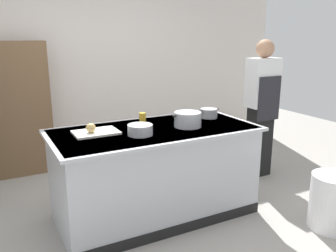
{
  "coord_description": "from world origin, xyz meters",
  "views": [
    {
      "loc": [
        -1.42,
        -2.95,
        1.78
      ],
      "look_at": [
        0.25,
        0.2,
        0.85
      ],
      "focal_mm": 37.75,
      "sensor_mm": 36.0,
      "label": 1
    }
  ],
  "objects_px": {
    "mixing_bowl": "(140,130)",
    "bookshelf": "(4,111)",
    "sauce_pan": "(209,113)",
    "trash_bin": "(332,202)",
    "stock_pot": "(188,119)",
    "person_chef": "(262,106)",
    "juice_cup": "(142,118)",
    "onion": "(91,128)"
  },
  "relations": [
    {
      "from": "onion",
      "to": "sauce_pan",
      "type": "height_order",
      "value": "onion"
    },
    {
      "from": "onion",
      "to": "trash_bin",
      "type": "height_order",
      "value": "onion"
    },
    {
      "from": "sauce_pan",
      "to": "person_chef",
      "type": "height_order",
      "value": "person_chef"
    },
    {
      "from": "stock_pot",
      "to": "trash_bin",
      "type": "distance_m",
      "value": 1.56
    },
    {
      "from": "sauce_pan",
      "to": "person_chef",
      "type": "relative_size",
      "value": 0.15
    },
    {
      "from": "onion",
      "to": "mixing_bowl",
      "type": "xyz_separation_m",
      "value": [
        0.39,
        -0.21,
        -0.02
      ]
    },
    {
      "from": "mixing_bowl",
      "to": "juice_cup",
      "type": "bearing_deg",
      "value": 63.93
    },
    {
      "from": "onion",
      "to": "sauce_pan",
      "type": "xyz_separation_m",
      "value": [
        1.32,
        0.06,
        -0.01
      ]
    },
    {
      "from": "mixing_bowl",
      "to": "bookshelf",
      "type": "relative_size",
      "value": 0.13
    },
    {
      "from": "sauce_pan",
      "to": "onion",
      "type": "bearing_deg",
      "value": -177.47
    },
    {
      "from": "person_chef",
      "to": "mixing_bowl",
      "type": "bearing_deg",
      "value": 111.5
    },
    {
      "from": "mixing_bowl",
      "to": "trash_bin",
      "type": "xyz_separation_m",
      "value": [
        1.55,
        -0.88,
        -0.69
      ]
    },
    {
      "from": "juice_cup",
      "to": "person_chef",
      "type": "xyz_separation_m",
      "value": [
        1.64,
        0.04,
        -0.04
      ]
    },
    {
      "from": "stock_pot",
      "to": "bookshelf",
      "type": "height_order",
      "value": "bookshelf"
    },
    {
      "from": "stock_pot",
      "to": "bookshelf",
      "type": "distance_m",
      "value": 2.43
    },
    {
      "from": "stock_pot",
      "to": "sauce_pan",
      "type": "relative_size",
      "value": 1.31
    },
    {
      "from": "trash_bin",
      "to": "bookshelf",
      "type": "distance_m",
      "value": 3.85
    },
    {
      "from": "mixing_bowl",
      "to": "person_chef",
      "type": "distance_m",
      "value": 1.9
    },
    {
      "from": "person_chef",
      "to": "bookshelf",
      "type": "relative_size",
      "value": 1.01
    },
    {
      "from": "sauce_pan",
      "to": "mixing_bowl",
      "type": "relative_size",
      "value": 1.11
    },
    {
      "from": "sauce_pan",
      "to": "mixing_bowl",
      "type": "xyz_separation_m",
      "value": [
        -0.93,
        -0.27,
        -0.0
      ]
    },
    {
      "from": "onion",
      "to": "sauce_pan",
      "type": "bearing_deg",
      "value": 2.53
    },
    {
      "from": "sauce_pan",
      "to": "juice_cup",
      "type": "xyz_separation_m",
      "value": [
        -0.72,
        0.15,
        -0.0
      ]
    },
    {
      "from": "bookshelf",
      "to": "juice_cup",
      "type": "bearing_deg",
      "value": -51.37
    },
    {
      "from": "mixing_bowl",
      "to": "bookshelf",
      "type": "bearing_deg",
      "value": 117.44
    },
    {
      "from": "stock_pot",
      "to": "mixing_bowl",
      "type": "distance_m",
      "value": 0.53
    },
    {
      "from": "sauce_pan",
      "to": "trash_bin",
      "type": "height_order",
      "value": "sauce_pan"
    },
    {
      "from": "stock_pot",
      "to": "trash_bin",
      "type": "xyz_separation_m",
      "value": [
        1.03,
        -0.93,
        -0.71
      ]
    },
    {
      "from": "person_chef",
      "to": "juice_cup",
      "type": "bearing_deg",
      "value": 98.93
    },
    {
      "from": "stock_pot",
      "to": "mixing_bowl",
      "type": "relative_size",
      "value": 1.46
    },
    {
      "from": "stock_pot",
      "to": "bookshelf",
      "type": "relative_size",
      "value": 0.19
    },
    {
      "from": "stock_pot",
      "to": "juice_cup",
      "type": "xyz_separation_m",
      "value": [
        -0.32,
        0.37,
        -0.02
      ]
    },
    {
      "from": "sauce_pan",
      "to": "trash_bin",
      "type": "bearing_deg",
      "value": -61.38
    },
    {
      "from": "onion",
      "to": "person_chef",
      "type": "relative_size",
      "value": 0.05
    },
    {
      "from": "mixing_bowl",
      "to": "bookshelf",
      "type": "xyz_separation_m",
      "value": [
        -1.0,
        1.93,
        -0.1
      ]
    },
    {
      "from": "mixing_bowl",
      "to": "trash_bin",
      "type": "height_order",
      "value": "mixing_bowl"
    },
    {
      "from": "stock_pot",
      "to": "person_chef",
      "type": "height_order",
      "value": "person_chef"
    },
    {
      "from": "mixing_bowl",
      "to": "sauce_pan",
      "type": "bearing_deg",
      "value": 16.35
    },
    {
      "from": "juice_cup",
      "to": "trash_bin",
      "type": "distance_m",
      "value": 2.0
    },
    {
      "from": "onion",
      "to": "bookshelf",
      "type": "xyz_separation_m",
      "value": [
        -0.61,
        1.72,
        -0.11
      ]
    },
    {
      "from": "juice_cup",
      "to": "bookshelf",
      "type": "distance_m",
      "value": 1.94
    },
    {
      "from": "mixing_bowl",
      "to": "person_chef",
      "type": "height_order",
      "value": "person_chef"
    }
  ]
}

